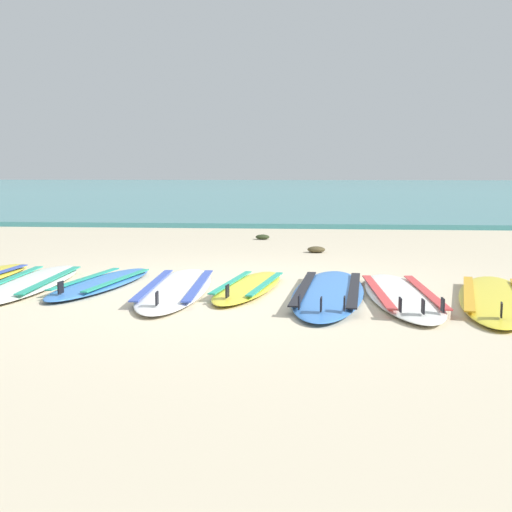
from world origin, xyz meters
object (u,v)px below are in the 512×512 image
(surfboard_6, at_px, (329,292))
(surfboard_7, at_px, (401,295))
(surfboard_8, at_px, (495,298))
(surfboard_3, at_px, (102,283))
(surfboard_4, at_px, (176,288))
(surfboard_5, at_px, (249,286))
(surfboard_2, at_px, (30,283))

(surfboard_6, height_order, surfboard_7, same)
(surfboard_6, height_order, surfboard_8, same)
(surfboard_6, bearing_deg, surfboard_8, -5.94)
(surfboard_3, xyz_separation_m, surfboard_4, (0.81, -0.23, -0.00))
(surfboard_5, height_order, surfboard_6, same)
(surfboard_4, xyz_separation_m, surfboard_5, (0.69, 0.15, 0.00))
(surfboard_2, relative_size, surfboard_5, 1.23)
(surfboard_3, xyz_separation_m, surfboard_5, (1.50, -0.08, 0.00))
(surfboard_2, height_order, surfboard_8, same)
(surfboard_3, relative_size, surfboard_4, 0.83)
(surfboard_3, height_order, surfboard_5, same)
(surfboard_6, bearing_deg, surfboard_5, 163.33)
(surfboard_5, distance_m, surfboard_8, 2.27)
(surfboard_4, bearing_deg, surfboard_2, 173.46)
(surfboard_2, distance_m, surfboard_8, 4.48)
(surfboard_7, bearing_deg, surfboard_8, -4.47)
(surfboard_4, bearing_deg, surfboard_7, -4.47)
(surfboard_2, xyz_separation_m, surfboard_7, (3.65, -0.34, 0.00))
(surfboard_4, bearing_deg, surfboard_8, -4.47)
(surfboard_2, xyz_separation_m, surfboard_4, (1.53, -0.18, -0.00))
(surfboard_7, bearing_deg, surfboard_4, 175.53)
(surfboard_6, distance_m, surfboard_7, 0.66)
(surfboard_5, bearing_deg, surfboard_7, -12.64)
(surfboard_3, height_order, surfboard_4, same)
(surfboard_3, distance_m, surfboard_4, 0.84)
(surfboard_3, height_order, surfboard_7, same)
(surfboard_3, xyz_separation_m, surfboard_8, (3.74, -0.46, -0.00))
(surfboard_3, bearing_deg, surfboard_2, -175.34)
(surfboard_4, height_order, surfboard_6, same)
(surfboard_5, relative_size, surfboard_6, 0.75)
(surfboard_3, distance_m, surfboard_7, 2.95)
(surfboard_4, xyz_separation_m, surfboard_7, (2.12, -0.17, 0.00))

